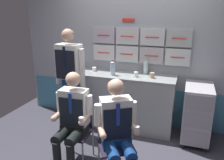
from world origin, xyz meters
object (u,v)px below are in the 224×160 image
Objects in this scene: service_trolley at (197,112)px; crew_member_standing at (70,73)px; water_bottle_short at (113,68)px; paper_cup_tan at (94,69)px; folding_chair_left at (78,123)px; folding_chair_right at (114,135)px; crew_member_right at (117,129)px; crew_member_left at (72,117)px.

service_trolley is 2.03m from crew_member_standing.
crew_member_standing is at bearing -146.66° from water_bottle_short.
crew_member_standing is at bearing -110.88° from paper_cup_tan.
crew_member_standing is at bearing 124.80° from folding_chair_left.
folding_chair_left is 11.46× the size of paper_cup_tan.
paper_cup_tan is at bearing 122.10° from folding_chair_right.
crew_member_right is 1.64m from paper_cup_tan.
crew_member_standing is 0.69m from water_bottle_short.
crew_member_right is at bearing -125.50° from service_trolley.
folding_chair_right is 3.28× the size of water_bottle_short.
service_trolley is at bearing 32.17° from folding_chair_left.
water_bottle_short reaches higher than paper_cup_tan.
crew_member_standing is 6.68× the size of water_bottle_short.
folding_chair_left is at bearing 157.02° from crew_member_right.
crew_member_right is at bearing -22.98° from folding_chair_left.
paper_cup_tan is at bearing 101.06° from folding_chair_left.
folding_chair_left is 0.23m from crew_member_left.
crew_member_left reaches higher than folding_chair_right.
water_bottle_short is at bearing 179.38° from service_trolley.
crew_member_left reaches higher than service_trolley.
service_trolley is 1.07× the size of folding_chair_right.
folding_chair_right is 0.24m from crew_member_right.
folding_chair_left is at bearing -147.83° from service_trolley.
service_trolley is 1.45m from folding_chair_right.
paper_cup_tan is at bearing 121.99° from crew_member_right.
paper_cup_tan is (-0.21, 1.10, 0.46)m from folding_chair_left.
crew_member_right reaches higher than crew_member_left.
crew_member_right is 0.74× the size of crew_member_standing.
service_trolley is at bearing -4.80° from paper_cup_tan.
water_bottle_short is (0.17, 0.97, 0.55)m from folding_chair_left.
crew_member_right is at bearing -9.97° from crew_member_left.
folding_chair_left is 0.49× the size of crew_member_standing.
folding_chair_left is 0.88m from crew_member_standing.
paper_cup_tan reaches higher than folding_chair_right.
crew_member_right is 1.40m from crew_member_standing.
water_bottle_short is (-0.47, 1.24, 0.37)m from crew_member_right.
service_trolley reaches higher than folding_chair_right.
folding_chair_left is 3.28× the size of water_bottle_short.
water_bottle_short is at bearing -18.88° from paper_cup_tan.
water_bottle_short is at bearing 110.93° from crew_member_right.
folding_chair_right is at bearing -131.32° from service_trolley.
crew_member_standing is (-0.41, 0.59, 0.50)m from folding_chair_left.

